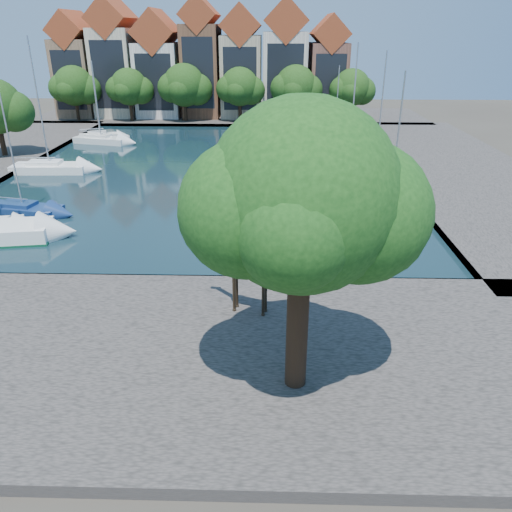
{
  "coord_description": "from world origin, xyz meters",
  "views": [
    {
      "loc": [
        6.43,
        -24.42,
        12.83
      ],
      "look_at": [
        5.81,
        -2.0,
        2.6
      ],
      "focal_mm": 35.0,
      "sensor_mm": 36.0,
      "label": 1
    }
  ],
  "objects": [
    {
      "name": "far_tree_west",
      "position": [
        -13.91,
        50.49,
        5.08
      ],
      "size": [
        6.76,
        5.2,
        7.36
      ],
      "color": "#332114",
      "rests_on": "far_quay"
    },
    {
      "name": "sailboat_left_b",
      "position": [
        -12.15,
        10.75,
        0.57
      ],
      "size": [
        6.15,
        3.19,
        9.59
      ],
      "color": "navy",
      "rests_on": "water_basin"
    },
    {
      "name": "near_quay",
      "position": [
        0.0,
        -7.0,
        0.25
      ],
      "size": [
        50.0,
        14.0,
        0.5
      ],
      "primitive_type": "cube",
      "color": "#534C48",
      "rests_on": "ground"
    },
    {
      "name": "far_tree_far_west",
      "position": [
        -21.9,
        50.49,
        5.18
      ],
      "size": [
        7.28,
        5.6,
        7.68
      ],
      "color": "#332114",
      "rests_on": "far_quay"
    },
    {
      "name": "far_tree_mid_west",
      "position": [
        -5.89,
        50.49,
        5.29
      ],
      "size": [
        7.8,
        6.0,
        8.0
      ],
      "color": "#332114",
      "rests_on": "far_quay"
    },
    {
      "name": "sailboat_left_e",
      "position": [
        -14.22,
        36.46,
        0.63
      ],
      "size": [
        6.93,
        3.82,
        9.45
      ],
      "color": "silver",
      "rests_on": "water_basin"
    },
    {
      "name": "sailboat_left_d",
      "position": [
        -15.0,
        38.54,
        0.66
      ],
      "size": [
        5.38,
        3.12,
        9.34
      ],
      "color": "white",
      "rests_on": "water_basin"
    },
    {
      "name": "townhouse_east_end",
      "position": [
        15.0,
        55.99,
        7.11
      ],
      "size": [
        5.44,
        9.18,
        14.43
      ],
      "color": "brown",
      "rests_on": "far_quay"
    },
    {
      "name": "sailboat_right_a",
      "position": [
        15.0,
        9.48,
        0.61
      ],
      "size": [
        6.02,
        2.59,
        10.35
      ],
      "color": "white",
      "rests_on": "water_basin"
    },
    {
      "name": "townhouse_west_inner",
      "position": [
        -10.5,
        55.99,
        7.35
      ],
      "size": [
        6.43,
        9.18,
        15.15
      ],
      "color": "silver",
      "rests_on": "far_quay"
    },
    {
      "name": "right_quay",
      "position": [
        25.0,
        24.0,
        0.25
      ],
      "size": [
        14.0,
        52.0,
        0.5
      ],
      "primitive_type": "cube",
      "color": "#534C48",
      "rests_on": "ground"
    },
    {
      "name": "townhouse_east_inner",
      "position": [
        2.0,
        55.99,
        7.73
      ],
      "size": [
        5.94,
        9.18,
        15.79
      ],
      "color": "tan",
      "rests_on": "far_quay"
    },
    {
      "name": "far_tree_far_east",
      "position": [
        18.09,
        50.49,
        5.08
      ],
      "size": [
        6.76,
        5.2,
        7.36
      ],
      "color": "#332114",
      "rests_on": "far_quay"
    },
    {
      "name": "sailboat_right_d",
      "position": [
        15.0,
        42.26,
        0.58
      ],
      "size": [
        5.41,
        3.74,
        8.63
      ],
      "color": "white",
      "rests_on": "water_basin"
    },
    {
      "name": "far_tree_mid_east",
      "position": [
        2.1,
        50.49,
        5.13
      ],
      "size": [
        7.02,
        5.4,
        7.52
      ],
      "color": "#332114",
      "rests_on": "far_quay"
    },
    {
      "name": "ground",
      "position": [
        0.0,
        0.0,
        0.0
      ],
      "size": [
        160.0,
        160.0,
        0.0
      ],
      "primitive_type": "plane",
      "color": "#38332B",
      "rests_on": "ground"
    },
    {
      "name": "townhouse_west_mid",
      "position": [
        -17.0,
        55.99,
        8.23
      ],
      "size": [
        5.94,
        9.18,
        16.79
      ],
      "color": "beige",
      "rests_on": "far_quay"
    },
    {
      "name": "townhouse_west_end",
      "position": [
        -23.0,
        55.99,
        7.36
      ],
      "size": [
        5.44,
        9.18,
        14.93
      ],
      "color": "#866449",
      "rests_on": "far_quay"
    },
    {
      "name": "sailboat_right_b",
      "position": [
        15.0,
        15.55,
        0.57
      ],
      "size": [
        7.04,
        3.15,
        11.32
      ],
      "color": "navy",
      "rests_on": "water_basin"
    },
    {
      "name": "sailboat_right_c",
      "position": [
        15.0,
        29.07,
        0.73
      ],
      "size": [
        6.1,
        3.41,
        11.6
      ],
      "color": "white",
      "rests_on": "water_basin"
    },
    {
      "name": "townhouse_center",
      "position": [
        -4.0,
        55.99,
        8.36
      ],
      "size": [
        5.44,
        9.18,
        16.93
      ],
      "color": "brown",
      "rests_on": "far_quay"
    },
    {
      "name": "far_tree_east",
      "position": [
        10.11,
        50.49,
        5.24
      ],
      "size": [
        7.54,
        5.8,
        7.84
      ],
      "color": "#332114",
      "rests_on": "far_quay"
    },
    {
      "name": "water_basin",
      "position": [
        0.0,
        24.0,
        0.04
      ],
      "size": [
        38.0,
        50.0,
        0.08
      ],
      "primitive_type": "cube",
      "color": "black",
      "rests_on": "ground"
    },
    {
      "name": "townhouse_east_mid",
      "position": [
        8.5,
        55.99,
        8.1
      ],
      "size": [
        6.43,
        9.18,
        16.65
      ],
      "color": "beige",
      "rests_on": "far_quay"
    },
    {
      "name": "plane_tree",
      "position": [
        7.62,
        -9.01,
        7.67
      ],
      "size": [
        8.32,
        6.4,
        10.62
      ],
      "color": "#332114",
      "rests_on": "near_quay"
    },
    {
      "name": "giraffe_statue",
      "position": [
        5.36,
        -3.69,
        2.74
      ],
      "size": [
        3.14,
        1.18,
        4.55
      ],
      "color": "#332619",
      "rests_on": "near_quay"
    },
    {
      "name": "sailboat_left_c",
      "position": [
        -15.0,
        22.78,
        0.69
      ],
      "size": [
        7.17,
        2.74,
        12.25
      ],
      "color": "white",
      "rests_on": "water_basin"
    },
    {
      "name": "far_quay",
      "position": [
        0.0,
        56.0,
        0.25
      ],
      "size": [
        60.0,
        16.0,
        0.5
      ],
      "primitive_type": "cube",
      "color": "#534C48",
      "rests_on": "ground"
    }
  ]
}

